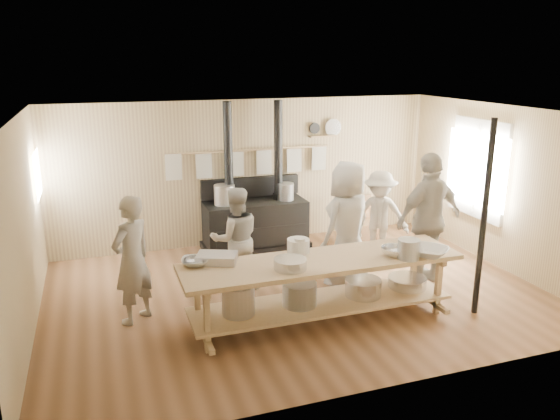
{
  "coord_description": "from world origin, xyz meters",
  "views": [
    {
      "loc": [
        -2.59,
        -6.83,
        3.32
      ],
      "look_at": [
        -0.19,
        0.2,
        1.22
      ],
      "focal_mm": 35.0,
      "sensor_mm": 36.0,
      "label": 1
    }
  ],
  "objects_px": {
    "cook_left": "(236,239)",
    "chair": "(364,231)",
    "roasting_pan": "(217,258)",
    "cook_far_left": "(132,260)",
    "cook_center": "(347,224)",
    "cook_by_window": "(379,216)",
    "stove": "(255,219)",
    "cook_right": "(429,219)",
    "prep_table": "(321,284)"
  },
  "relations": [
    {
      "from": "stove",
      "to": "cook_far_left",
      "type": "bearing_deg",
      "value": -135.47
    },
    {
      "from": "chair",
      "to": "roasting_pan",
      "type": "height_order",
      "value": "roasting_pan"
    },
    {
      "from": "cook_left",
      "to": "cook_right",
      "type": "relative_size",
      "value": 0.77
    },
    {
      "from": "cook_center",
      "to": "roasting_pan",
      "type": "height_order",
      "value": "cook_center"
    },
    {
      "from": "cook_left",
      "to": "roasting_pan",
      "type": "height_order",
      "value": "cook_left"
    },
    {
      "from": "stove",
      "to": "roasting_pan",
      "type": "bearing_deg",
      "value": -115.33
    },
    {
      "from": "stove",
      "to": "cook_far_left",
      "type": "xyz_separation_m",
      "value": [
        -2.27,
        -2.23,
        0.32
      ]
    },
    {
      "from": "cook_far_left",
      "to": "cook_left",
      "type": "relative_size",
      "value": 1.09
    },
    {
      "from": "stove",
      "to": "cook_right",
      "type": "relative_size",
      "value": 1.31
    },
    {
      "from": "prep_table",
      "to": "roasting_pan",
      "type": "relative_size",
      "value": 7.36
    },
    {
      "from": "prep_table",
      "to": "cook_right",
      "type": "distance_m",
      "value": 2.19
    },
    {
      "from": "prep_table",
      "to": "cook_left",
      "type": "distance_m",
      "value": 1.59
    },
    {
      "from": "stove",
      "to": "roasting_pan",
      "type": "relative_size",
      "value": 5.31
    },
    {
      "from": "cook_far_left",
      "to": "prep_table",
      "type": "bearing_deg",
      "value": 120.41
    },
    {
      "from": "roasting_pan",
      "to": "cook_far_left",
      "type": "bearing_deg",
      "value": 155.2
    },
    {
      "from": "cook_far_left",
      "to": "cook_right",
      "type": "relative_size",
      "value": 0.84
    },
    {
      "from": "cook_center",
      "to": "prep_table",
      "type": "bearing_deg",
      "value": 24.01
    },
    {
      "from": "stove",
      "to": "cook_center",
      "type": "xyz_separation_m",
      "value": [
        0.83,
        -2.03,
        0.42
      ]
    },
    {
      "from": "cook_left",
      "to": "cook_by_window",
      "type": "bearing_deg",
      "value": -168.5
    },
    {
      "from": "cook_by_window",
      "to": "roasting_pan",
      "type": "height_order",
      "value": "cook_by_window"
    },
    {
      "from": "prep_table",
      "to": "cook_center",
      "type": "bearing_deg",
      "value": 49.76
    },
    {
      "from": "prep_table",
      "to": "cook_by_window",
      "type": "height_order",
      "value": "cook_by_window"
    },
    {
      "from": "cook_right",
      "to": "roasting_pan",
      "type": "xyz_separation_m",
      "value": [
        -3.29,
        -0.36,
        -0.09
      ]
    },
    {
      "from": "stove",
      "to": "cook_by_window",
      "type": "relative_size",
      "value": 1.7
    },
    {
      "from": "cook_left",
      "to": "roasting_pan",
      "type": "xyz_separation_m",
      "value": [
        -0.51,
        -1.04,
        0.14
      ]
    },
    {
      "from": "cook_left",
      "to": "prep_table",
      "type": "bearing_deg",
      "value": 122.04
    },
    {
      "from": "cook_center",
      "to": "cook_right",
      "type": "height_order",
      "value": "cook_right"
    },
    {
      "from": "cook_far_left",
      "to": "cook_by_window",
      "type": "relative_size",
      "value": 1.1
    },
    {
      "from": "prep_table",
      "to": "chair",
      "type": "distance_m",
      "value": 3.12
    },
    {
      "from": "prep_table",
      "to": "cook_center",
      "type": "xyz_separation_m",
      "value": [
        0.83,
        0.99,
        0.42
      ]
    },
    {
      "from": "prep_table",
      "to": "cook_right",
      "type": "height_order",
      "value": "cook_right"
    },
    {
      "from": "prep_table",
      "to": "cook_by_window",
      "type": "relative_size",
      "value": 2.36
    },
    {
      "from": "prep_table",
      "to": "stove",
      "type": "bearing_deg",
      "value": 89.96
    },
    {
      "from": "cook_left",
      "to": "chair",
      "type": "height_order",
      "value": "cook_left"
    },
    {
      "from": "cook_by_window",
      "to": "chair",
      "type": "height_order",
      "value": "cook_by_window"
    },
    {
      "from": "cook_right",
      "to": "cook_left",
      "type": "bearing_deg",
      "value": -23.22
    },
    {
      "from": "cook_center",
      "to": "chair",
      "type": "height_order",
      "value": "cook_center"
    },
    {
      "from": "chair",
      "to": "roasting_pan",
      "type": "relative_size",
      "value": 1.83
    },
    {
      "from": "cook_far_left",
      "to": "cook_center",
      "type": "height_order",
      "value": "cook_center"
    },
    {
      "from": "cook_far_left",
      "to": "chair",
      "type": "xyz_separation_m",
      "value": [
        4.17,
        1.67,
        -0.57
      ]
    },
    {
      "from": "cook_by_window",
      "to": "chair",
      "type": "distance_m",
      "value": 0.87
    },
    {
      "from": "cook_center",
      "to": "chair",
      "type": "distance_m",
      "value": 1.94
    },
    {
      "from": "cook_center",
      "to": "roasting_pan",
      "type": "distance_m",
      "value": 2.2
    },
    {
      "from": "cook_far_left",
      "to": "roasting_pan",
      "type": "xyz_separation_m",
      "value": [
        0.99,
        -0.46,
        0.07
      ]
    },
    {
      "from": "cook_left",
      "to": "cook_right",
      "type": "bearing_deg",
      "value": 169.14
    },
    {
      "from": "cook_right",
      "to": "cook_far_left",
      "type": "bearing_deg",
      "value": -10.73
    },
    {
      "from": "roasting_pan",
      "to": "chair",
      "type": "bearing_deg",
      "value": 33.83
    },
    {
      "from": "stove",
      "to": "cook_right",
      "type": "bearing_deg",
      "value": -49.05
    },
    {
      "from": "stove",
      "to": "prep_table",
      "type": "bearing_deg",
      "value": -90.04
    },
    {
      "from": "prep_table",
      "to": "cook_far_left",
      "type": "xyz_separation_m",
      "value": [
        -2.26,
        0.79,
        0.32
      ]
    }
  ]
}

